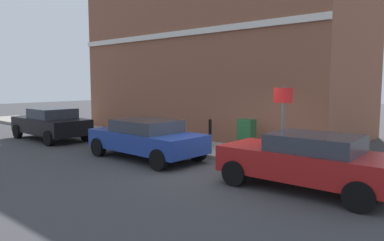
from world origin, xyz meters
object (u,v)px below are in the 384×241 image
(car_red, at_px, (307,160))
(car_blue, at_px, (146,138))
(car_black, at_px, (51,123))
(street_sign, at_px, (283,114))
(bollard_near_cabinet, at_px, (210,132))
(utility_cabinet, at_px, (246,137))
(bollard_far_kerb, at_px, (161,131))

(car_red, relative_size, car_blue, 0.95)
(car_blue, xyz_separation_m, car_black, (-0.08, 6.28, 0.03))
(street_sign, bearing_deg, bollard_near_cabinet, 72.20)
(utility_cabinet, relative_size, bollard_near_cabinet, 1.11)
(street_sign, bearing_deg, car_red, -136.51)
(car_black, height_order, utility_cabinet, car_black)
(car_black, relative_size, bollard_far_kerb, 4.05)
(utility_cabinet, relative_size, street_sign, 0.50)
(bollard_near_cabinet, xyz_separation_m, bollard_far_kerb, (-1.21, 1.46, 0.00))
(bollard_far_kerb, distance_m, street_sign, 5.13)
(car_black, height_order, bollard_near_cabinet, car_black)
(car_black, bearing_deg, bollard_near_cabinet, -157.01)
(car_blue, height_order, car_black, car_black)
(car_black, distance_m, street_sign, 10.66)
(car_red, xyz_separation_m, street_sign, (1.44, 1.36, 0.93))
(car_blue, relative_size, bollard_far_kerb, 4.11)
(car_red, bearing_deg, car_blue, -0.13)
(bollard_far_kerb, height_order, street_sign, street_sign)
(car_black, xyz_separation_m, street_sign, (1.61, -10.50, 0.92))
(car_red, xyz_separation_m, utility_cabinet, (2.48, 3.25, -0.05))
(car_blue, relative_size, car_black, 1.01)
(car_blue, height_order, bollard_near_cabinet, car_blue)
(car_red, xyz_separation_m, car_black, (-0.17, 11.86, 0.01))
(car_blue, height_order, utility_cabinet, car_blue)
(car_red, xyz_separation_m, car_blue, (-0.10, 5.58, -0.01))
(car_red, relative_size, bollard_far_kerb, 3.90)
(utility_cabinet, xyz_separation_m, bollard_far_kerb, (-1.11, 3.15, 0.02))
(car_red, height_order, bollard_far_kerb, car_red)
(bollard_far_kerb, bearing_deg, car_red, -102.15)
(car_red, distance_m, utility_cabinet, 4.09)
(car_black, distance_m, bollard_near_cabinet, 7.45)
(car_red, bearing_deg, car_black, -0.29)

